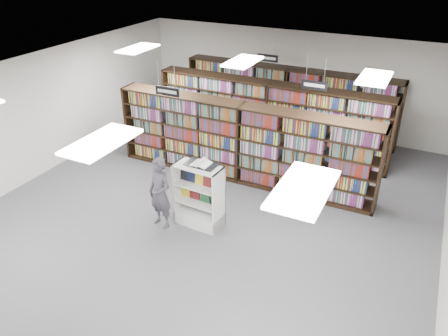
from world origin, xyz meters
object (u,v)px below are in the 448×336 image
at_px(bookshelf_row_near, 241,143).
at_px(shopper, 160,193).
at_px(open_book, 201,163).
at_px(endcap_display, 200,204).

xyz_separation_m(bookshelf_row_near, shopper, (-0.72, -2.70, -0.22)).
bearing_deg(bookshelf_row_near, shopper, -104.91).
distance_m(bookshelf_row_near, shopper, 2.80).
bearing_deg(open_book, endcap_display, -116.62).
bearing_deg(bookshelf_row_near, endcap_display, -89.53).
bearing_deg(endcap_display, shopper, -145.45).
relative_size(bookshelf_row_near, shopper, 4.21).
bearing_deg(open_book, bookshelf_row_near, 93.43).
height_order(endcap_display, open_book, open_book).
height_order(bookshelf_row_near, endcap_display, bookshelf_row_near).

